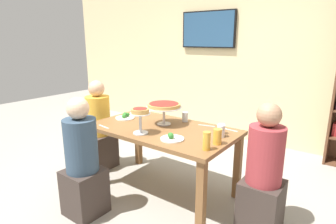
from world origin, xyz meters
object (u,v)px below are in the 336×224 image
object	(u,v)px
deep_dish_pizza_stand	(164,106)
water_glass_clear_near	(185,117)
cutlery_knife_near	(104,127)
water_glass_clear_far	(221,131)
cutlery_fork_far	(230,130)
salad_plate_spare	(141,112)
cutlery_fork_near	(207,126)
personal_pizza_stand	(140,115)
beer_glass_amber_tall	(207,141)
water_glass_clear_spare	(221,129)
television	(208,29)
diner_head_east	(263,178)
beer_glass_amber_short	(217,137)
salad_plate_far_diner	(125,117)
diner_head_west	(99,131)
diner_near_left	(83,166)
dining_table	(162,136)
salad_plate_near_diner	(172,137)

from	to	relation	value
deep_dish_pizza_stand	water_glass_clear_near	bearing A→B (deg)	62.20
cutlery_knife_near	water_glass_clear_far	bearing A→B (deg)	31.28
deep_dish_pizza_stand	cutlery_fork_far	distance (m)	0.73
salad_plate_spare	cutlery_fork_near	world-z (taller)	salad_plate_spare
personal_pizza_stand	cutlery_fork_near	bearing A→B (deg)	56.75
beer_glass_amber_tall	water_glass_clear_spare	size ratio (longest dim) A/B	1.58
water_glass_clear_far	personal_pizza_stand	bearing A→B (deg)	-150.68
salad_plate_spare	water_glass_clear_near	xyz separation A→B (m)	(0.66, 0.02, 0.04)
television	diner_head_east	world-z (taller)	television
beer_glass_amber_tall	beer_glass_amber_short	world-z (taller)	beer_glass_amber_tall
diner_head_east	salad_plate_spare	size ratio (longest dim) A/B	4.92
diner_head_east	salad_plate_far_diner	bearing A→B (deg)	0.14
salad_plate_spare	cutlery_fork_near	size ratio (longest dim) A/B	1.30
diner_head_west	water_glass_clear_near	size ratio (longest dim) A/B	10.60
television	water_glass_clear_spare	xyz separation A→B (m)	(1.24, -1.92, -1.01)
diner_head_east	water_glass_clear_far	distance (m)	0.56
television	salad_plate_spare	bearing A→B (deg)	-88.04
diner_head_west	diner_near_left	size ratio (longest dim) A/B	1.00
beer_glass_amber_tall	cutlery_fork_near	bearing A→B (deg)	118.85
salad_plate_spare	cutlery_fork_far	world-z (taller)	salad_plate_spare
salad_plate_spare	water_glass_clear_far	bearing A→B (deg)	-9.82
diner_head_east	water_glass_clear_near	size ratio (longest dim) A/B	10.60
dining_table	diner_head_west	size ratio (longest dim) A/B	1.33
deep_dish_pizza_stand	beer_glass_amber_tall	distance (m)	0.82
cutlery_fork_far	personal_pizza_stand	bearing A→B (deg)	48.03
diner_head_west	deep_dish_pizza_stand	world-z (taller)	diner_head_west
deep_dish_pizza_stand	water_glass_clear_spare	world-z (taller)	deep_dish_pizza_stand
diner_head_west	personal_pizza_stand	distance (m)	1.11
diner_head_east	personal_pizza_stand	distance (m)	1.25
beer_glass_amber_short	cutlery_knife_near	bearing A→B (deg)	-167.37
water_glass_clear_spare	deep_dish_pizza_stand	bearing A→B (deg)	-172.25
dining_table	beer_glass_amber_tall	world-z (taller)	beer_glass_amber_tall
television	diner_head_east	bearing A→B (deg)	-50.25
salad_plate_spare	water_glass_clear_far	world-z (taller)	water_glass_clear_far
diner_head_west	beer_glass_amber_short	bearing A→B (deg)	-2.96
personal_pizza_stand	water_glass_clear_near	size ratio (longest dim) A/B	2.35
water_glass_clear_near	water_glass_clear_far	world-z (taller)	water_glass_clear_far
diner_head_west	water_glass_clear_far	distance (m)	1.69
diner_head_west	deep_dish_pizza_stand	distance (m)	1.09
salad_plate_near_diner	salad_plate_spare	bearing A→B (deg)	148.12
diner_near_left	salad_plate_far_diner	xyz separation A→B (m)	(-0.22, 0.78, 0.27)
television	water_glass_clear_near	distance (m)	2.16
diner_near_left	personal_pizza_stand	world-z (taller)	diner_near_left
television	cutlery_knife_near	distance (m)	2.68
diner_head_west	beer_glass_amber_short	distance (m)	1.75
cutlery_fork_near	cutlery_fork_far	xyz separation A→B (m)	(0.26, 0.02, 0.00)
salad_plate_far_diner	water_glass_clear_far	xyz separation A→B (m)	(1.19, 0.09, 0.04)
salad_plate_far_diner	cutlery_fork_far	size ratio (longest dim) A/B	1.22
personal_pizza_stand	cutlery_fork_far	world-z (taller)	personal_pizza_stand
dining_table	diner_head_west	distance (m)	1.05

